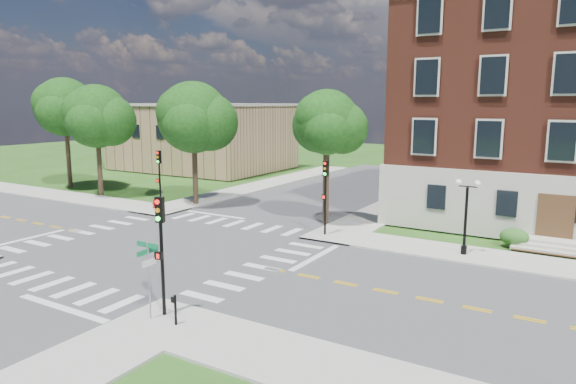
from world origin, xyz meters
The scene contains 19 objects.
ground centered at (0.00, 0.00, 0.00)m, with size 160.00×160.00×0.00m, color #264814.
road_ew centered at (0.00, 0.00, 0.01)m, with size 90.00×12.00×0.01m, color #3D3D3F.
road_ns centered at (0.00, 0.00, 0.01)m, with size 12.00×90.00×0.01m, color #3D3D3F.
sidewalk_ne centered at (15.38, 15.38, 0.06)m, with size 34.00×34.00×0.12m.
sidewalk_nw centered at (-15.38, 15.38, 0.06)m, with size 34.00×34.00×0.12m.
crosswalk_east centered at (7.20, 0.00, 0.00)m, with size 2.20×10.20×0.02m, color silver, non-canonical shape.
stop_bar_east centered at (8.80, 3.00, 0.00)m, with size 0.40×5.50×0.00m, color silver.
secondary_building centered at (-22.00, 30.00, 4.28)m, with size 20.40×15.40×8.30m.
tree_a centered at (-23.59, 11.25, 8.07)m, with size 5.78×5.78×10.86m.
tree_b centered at (-17.23, 9.83, 7.29)m, with size 5.71×5.71×10.05m.
tree_c centered at (-6.88, 11.08, 7.31)m, with size 5.89×5.89×10.15m.
tree_d centered at (5.72, 10.34, 7.16)m, with size 4.46×4.46×9.33m.
traffic_signal_se centered at (7.34, -7.27, 3.19)m, with size 0.37×0.44×4.80m.
traffic_signal_ne centered at (7.16, 7.38, 3.19)m, with size 0.34×0.38×4.80m.
traffic_signal_nw centered at (-6.88, 6.98, 3.19)m, with size 0.32×0.35×4.80m.
twin_lamp_west centered at (15.81, 7.53, 2.52)m, with size 1.36×0.36×4.23m.
street_sign_pole centered at (7.18, -7.83, 2.31)m, with size 1.10×1.10×3.10m.
push_button_post centered at (8.42, -7.77, 0.80)m, with size 0.14×0.21×1.20m.
fire_hydrant centered at (-8.51, 7.92, 0.46)m, with size 0.35×0.35×0.75m.
Camera 1 is at (21.60, -21.41, 8.52)m, focal length 32.00 mm.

